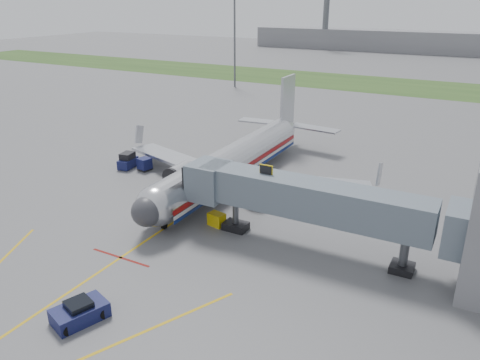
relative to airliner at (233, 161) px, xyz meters
The scene contains 16 objects.
ground 15.48m from the airliner, 90.01° to the right, with size 400.00×400.00×0.00m, color #565659.
grass_strip 74.80m from the airliner, 90.00° to the left, with size 300.00×25.00×0.01m, color #2D4C1E.
apron_markings 22.80m from the airliner, 90.01° to the right, with size 21.52×50.00×0.01m.
airliner is the anchor object (origin of this frame).
jet_bridge 16.54m from the airliner, 38.56° to the right, with size 25.30×4.00×6.90m.
light_mast_left 62.96m from the airliner, 118.72° to the left, with size 2.00×0.44×20.40m.
distant_terminal 155.08m from the airliner, 93.70° to the left, with size 120.00×14.00×8.00m, color slate.
control_tower 155.70m from the airliner, 104.96° to the left, with size 4.00×4.00×30.00m.
pushback_tug 26.95m from the airliner, 83.30° to the right, with size 3.17×4.00×1.46m.
baggage_tug 14.47m from the airliner, behind, with size 1.88×3.02×1.98m.
baggage_cart_a 5.78m from the airliner, 123.02° to the right, with size 2.02×2.02×1.76m.
baggage_cart_b 6.32m from the airliner, 119.75° to the right, with size 1.72×1.72×1.60m.
baggage_cart_c 12.01m from the airliner, behind, with size 1.72×1.72×1.57m.
belt_loader 3.45m from the airliner, 157.40° to the right, with size 2.66×4.47×2.12m.
ground_power_cart 11.29m from the airliner, 68.91° to the right, with size 1.73×1.33×1.25m.
ramp_worker 7.23m from the airliner, 121.04° to the right, with size 0.72×0.47×1.98m, color #87D519.
Camera 1 is at (24.83, -29.09, 20.23)m, focal length 35.00 mm.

